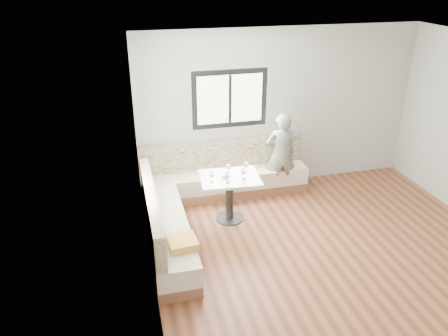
# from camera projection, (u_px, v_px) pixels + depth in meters

# --- Properties ---
(room) EXTENTS (5.01, 5.01, 2.81)m
(room) POSITION_uv_depth(u_px,v_px,m) (341.00, 165.00, 5.48)
(room) COLOR brown
(room) RESTS_ON ground
(banquette) EXTENTS (2.90, 2.80, 0.95)m
(banquette) POSITION_uv_depth(u_px,v_px,m) (202.00, 197.00, 6.97)
(banquette) COLOR brown
(banquette) RESTS_ON ground
(table) EXTENTS (0.96, 0.77, 0.75)m
(table) POSITION_uv_depth(u_px,v_px,m) (230.00, 188.00, 6.76)
(table) COLOR black
(table) RESTS_ON ground
(person) EXTENTS (0.56, 0.39, 1.46)m
(person) POSITION_uv_depth(u_px,v_px,m) (281.00, 154.00, 7.53)
(person) COLOR slate
(person) RESTS_ON ground
(olive_ramekin) EXTENTS (0.11, 0.11, 0.04)m
(olive_ramekin) POSITION_uv_depth(u_px,v_px,m) (225.00, 176.00, 6.67)
(olive_ramekin) COLOR white
(olive_ramekin) RESTS_ON table
(wine_glass_a) EXTENTS (0.08, 0.08, 0.18)m
(wine_glass_a) POSITION_uv_depth(u_px,v_px,m) (212.00, 175.00, 6.47)
(wine_glass_a) COLOR white
(wine_glass_a) RESTS_ON table
(wine_glass_b) EXTENTS (0.08, 0.08, 0.18)m
(wine_glass_b) POSITION_uv_depth(u_px,v_px,m) (227.00, 175.00, 6.46)
(wine_glass_b) COLOR white
(wine_glass_b) RESTS_ON table
(wine_glass_c) EXTENTS (0.08, 0.08, 0.18)m
(wine_glass_c) POSITION_uv_depth(u_px,v_px,m) (243.00, 172.00, 6.56)
(wine_glass_c) COLOR white
(wine_glass_c) RESTS_ON table
(wine_glass_d) EXTENTS (0.08, 0.08, 0.18)m
(wine_glass_d) POSITION_uv_depth(u_px,v_px,m) (229.00, 167.00, 6.72)
(wine_glass_d) COLOR white
(wine_glass_d) RESTS_ON table
(wine_glass_e) EXTENTS (0.08, 0.08, 0.18)m
(wine_glass_e) POSITION_uv_depth(u_px,v_px,m) (246.00, 165.00, 6.79)
(wine_glass_e) COLOR white
(wine_glass_e) RESTS_ON table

